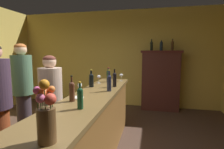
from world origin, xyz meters
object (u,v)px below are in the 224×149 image
Objects in this scene: wine_glass_front at (99,77)px; display_bottle_midleft at (161,46)px; cheese_plate at (78,97)px; patron_near_entrance at (23,89)px; wine_glass_mid at (80,86)px; wine_bottle_malbec at (108,75)px; wine_glass_rear at (121,75)px; wine_bottle_syrah at (91,79)px; wine_bottle_pinot at (109,82)px; flower_arrangement at (46,115)px; patron_in_grey at (51,100)px; wine_bottle_riesling at (72,90)px; display_bottle_left at (151,45)px; wine_bottle_rose at (80,97)px; display_cabinet at (160,79)px; wine_bottle_merlot at (115,79)px; bar_counter at (93,130)px; display_bottle_center at (172,45)px.

display_bottle_midleft reaches higher than wine_glass_front.
cheese_plate is 0.09× the size of patron_near_entrance.
wine_glass_mid is 1.02× the size of cheese_plate.
wine_bottle_malbec is 0.28m from wine_glass_rear.
wine_bottle_syrah is 2.60m from display_bottle_midleft.
wine_bottle_pinot is 1.58m from flower_arrangement.
patron_in_grey reaches higher than wine_bottle_malbec.
wine_bottle_riesling is 3.29m from display_bottle_left.
wine_bottle_rose is at bearing 95.14° from flower_arrangement.
wine_bottle_syrah is (-1.24, -2.19, 0.28)m from display_cabinet.
wine_bottle_rose is 1.78× the size of wine_glass_mid.
wine_glass_front is (-0.37, 0.29, -0.02)m from wine_bottle_merlot.
wine_bottle_syrah reaches higher than wine_bottle_malbec.
display_bottle_midleft is at bearing 56.06° from wine_bottle_malbec.
wine_bottle_rose reaches higher than bar_counter.
display_bottle_center is (1.37, 1.61, 0.65)m from wine_bottle_malbec.
wine_glass_front is at bearing -124.16° from display_cabinet.
wine_glass_front is (0.01, 0.38, -0.02)m from wine_bottle_syrah.
display_bottle_left reaches higher than wine_glass_mid.
wine_bottle_rose is 3.53m from display_bottle_midleft.
cheese_plate is 0.77m from patron_in_grey.
wine_bottle_syrah is 0.96× the size of display_bottle_left.
bar_counter is at bearing -105.82° from display_bottle_left.
display_cabinet is 3.41m from patron_near_entrance.
display_bottle_left is at bearing 76.07° from wine_bottle_pinot.
display_bottle_left is (0.91, 2.94, 0.77)m from cheese_plate.
display_bottle_midleft is 0.29m from display_bottle_center.
wine_glass_front is 2.16m from display_bottle_left.
display_bottle_midleft reaches higher than cheese_plate.
wine_glass_rear is 0.37× the size of flower_arrangement.
wine_bottle_syrah is at bearing 95.68° from cheese_plate.
cheese_plate is 0.10× the size of patron_in_grey.
wine_glass_front is (-0.36, 0.64, -0.03)m from wine_bottle_pinot.
flower_arrangement is (-0.90, -4.03, 0.34)m from display_cabinet.
cheese_plate is at bearing -111.62° from display_bottle_midleft.
wine_bottle_syrah reaches higher than wine_glass_mid.
wine_glass_front is 2.24m from flower_arrangement.
display_bottle_center reaches higher than bar_counter.
display_bottle_midleft reaches higher than wine_bottle_syrah.
patron_near_entrance is at bearing 150.82° from wine_bottle_riesling.
flower_arrangement is at bearing -79.43° from wine_bottle_syrah.
wine_glass_rear is at bearing 89.45° from wine_bottle_merlot.
wine_glass_front is at bearing 98.40° from flower_arrangement.
display_bottle_center is at bearing 50.18° from wine_glass_front.
display_cabinet is 3.49m from wine_bottle_rose.
wine_glass_mid is at bearing -114.44° from display_cabinet.
patron_near_entrance reaches higher than display_cabinet.
wine_glass_front is 0.51m from wine_glass_rear.
wine_bottle_malbec is at bearing 25.67° from patron_near_entrance.
wine_bottle_rose is at bearing -105.99° from display_bottle_midleft.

